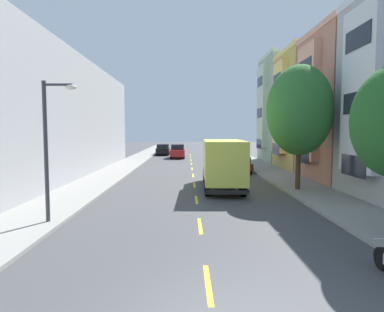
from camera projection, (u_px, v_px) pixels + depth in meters
name	position (u px, v px, depth m)	size (l,w,h in m)	color
ground_plane	(192.00, 166.00, 36.09)	(160.00, 160.00, 0.00)	#424244
sidewalk_left	(123.00, 167.00, 33.98)	(3.20, 120.00, 0.14)	gray
sidewalk_right	(261.00, 167.00, 34.20)	(3.20, 120.00, 0.14)	gray
lane_centerline_dashes	(193.00, 172.00, 30.60)	(0.14, 47.20, 0.01)	yellow
townhouse_fourth_mustard	(336.00, 112.00, 32.08)	(11.22, 7.34, 11.55)	tan
townhouse_fifth_sage	(314.00, 111.00, 39.56)	(12.71, 7.34, 12.73)	#99AD8E
apartment_block_opposite	(16.00, 117.00, 25.54)	(10.00, 36.00, 9.69)	#A8A8AD
street_tree_second	(299.00, 110.00, 20.34)	(4.00, 4.00, 7.67)	#47331E
street_lamp	(50.00, 139.00, 13.07)	(1.35, 0.28, 5.58)	#38383D
delivery_box_truck	(222.00, 161.00, 21.52)	(2.62, 7.74, 3.18)	#D8D84C
parked_pickup_white	(230.00, 158.00, 36.61)	(2.09, 5.33, 1.73)	silver
parked_pickup_black	(163.00, 150.00, 52.19)	(2.12, 5.35, 1.73)	black
parked_sedan_sky	(215.00, 148.00, 57.46)	(1.86, 4.52, 1.43)	#7A9EC6
parked_wagon_silver	(165.00, 148.00, 58.59)	(1.89, 4.73, 1.50)	#B2B5BA
parked_wagon_burgundy	(239.00, 163.00, 30.33)	(1.88, 4.72, 1.50)	maroon
moving_red_sedan	(178.00, 151.00, 46.04)	(1.95, 4.80, 1.93)	#AD1E1E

